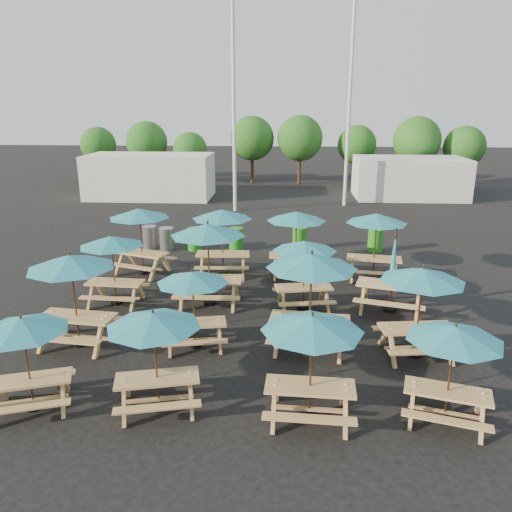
# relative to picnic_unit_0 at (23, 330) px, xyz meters

# --- Properties ---
(ground) EXTENTS (120.00, 120.00, 0.00)m
(ground) POSITION_rel_picnic_unit_0_xyz_m (4.09, 5.82, -1.75)
(ground) COLOR black
(ground) RESTS_ON ground
(picnic_unit_0) EXTENTS (2.25, 2.25, 2.03)m
(picnic_unit_0) POSITION_rel_picnic_unit_0_xyz_m (0.00, 0.00, 0.00)
(picnic_unit_0) COLOR tan
(picnic_unit_0) RESTS_ON ground
(picnic_unit_1) EXTENTS (2.38, 2.38, 2.44)m
(picnic_unit_1) POSITION_rel_picnic_unit_0_xyz_m (-0.19, 2.80, 0.36)
(picnic_unit_1) COLOR tan
(picnic_unit_1) RESTS_ON ground
(picnic_unit_2) EXTENTS (2.02, 2.02, 2.20)m
(picnic_unit_2) POSITION_rel_picnic_unit_0_xyz_m (-0.14, 5.56, 0.15)
(picnic_unit_2) COLOR tan
(picnic_unit_2) RESTS_ON ground
(picnic_unit_3) EXTENTS (2.75, 2.75, 2.45)m
(picnic_unit_3) POSITION_rel_picnic_unit_0_xyz_m (-0.13, 8.47, 0.36)
(picnic_unit_3) COLOR tan
(picnic_unit_3) RESTS_ON ground
(picnic_unit_4) EXTENTS (2.25, 2.25, 2.13)m
(picnic_unit_4) POSITION_rel_picnic_unit_0_xyz_m (2.55, 0.18, 0.09)
(picnic_unit_4) COLOR tan
(picnic_unit_4) RESTS_ON ground
(picnic_unit_5) EXTENTS (2.10, 2.10, 2.04)m
(picnic_unit_5) POSITION_rel_picnic_unit_0_xyz_m (2.80, 2.89, 0.01)
(picnic_unit_5) COLOR tan
(picnic_unit_5) RESTS_ON ground
(picnic_unit_6) EXTENTS (2.26, 2.26, 2.57)m
(picnic_unit_6) POSITION_rel_picnic_unit_0_xyz_m (2.75, 5.74, 0.47)
(picnic_unit_6) COLOR tan
(picnic_unit_6) RESTS_ON ground
(picnic_unit_7) EXTENTS (2.23, 2.23, 2.43)m
(picnic_unit_7) POSITION_rel_picnic_unit_0_xyz_m (2.81, 8.56, 0.35)
(picnic_unit_7) COLOR tan
(picnic_unit_7) RESTS_ON ground
(picnic_unit_8) EXTENTS (2.05, 2.05, 2.22)m
(picnic_unit_8) POSITION_rel_picnic_unit_0_xyz_m (5.60, 0.01, 0.17)
(picnic_unit_8) COLOR tan
(picnic_unit_8) RESTS_ON ground
(picnic_unit_9) EXTENTS (2.46, 2.46, 2.53)m
(picnic_unit_9) POSITION_rel_picnic_unit_0_xyz_m (5.71, 2.96, 0.43)
(picnic_unit_9) COLOR tan
(picnic_unit_9) RESTS_ON ground
(picnic_unit_10) EXTENTS (2.20, 2.20, 2.15)m
(picnic_unit_10) POSITION_rel_picnic_unit_0_xyz_m (5.63, 5.54, 0.11)
(picnic_unit_10) COLOR tan
(picnic_unit_10) RESTS_ON ground
(picnic_unit_11) EXTENTS (2.12, 2.12, 2.39)m
(picnic_unit_11) POSITION_rel_picnic_unit_0_xyz_m (5.43, 8.56, 0.31)
(picnic_unit_11) COLOR tan
(picnic_unit_11) RESTS_ON ground
(picnic_unit_12) EXTENTS (2.22, 2.22, 2.05)m
(picnic_unit_12) POSITION_rel_picnic_unit_0_xyz_m (8.24, 0.09, 0.02)
(picnic_unit_12) COLOR tan
(picnic_unit_12) RESTS_ON ground
(picnic_unit_13) EXTENTS (2.24, 2.24, 2.29)m
(picnic_unit_13) POSITION_rel_picnic_unit_0_xyz_m (8.31, 2.77, 0.23)
(picnic_unit_13) COLOR tan
(picnic_unit_13) RESTS_ON ground
(picnic_unit_14) EXTENTS (2.40, 2.22, 2.56)m
(picnic_unit_14) POSITION_rel_picnic_unit_0_xyz_m (8.22, 5.55, -0.70)
(picnic_unit_14) COLOR tan
(picnic_unit_14) RESTS_ON ground
(picnic_unit_15) EXTENTS (2.38, 2.38, 2.40)m
(picnic_unit_15) POSITION_rel_picnic_unit_0_xyz_m (8.17, 8.37, 0.32)
(picnic_unit_15) COLOR tan
(picnic_unit_15) RESTS_ON ground
(waste_bin_0) EXTENTS (0.60, 0.60, 0.96)m
(waste_bin_0) POSITION_rel_picnic_unit_0_xyz_m (-0.76, 11.83, -1.27)
(waste_bin_0) COLOR gray
(waste_bin_0) RESTS_ON ground
(waste_bin_1) EXTENTS (0.60, 0.60, 0.96)m
(waste_bin_1) POSITION_rel_picnic_unit_0_xyz_m (0.03, 11.57, -1.27)
(waste_bin_1) COLOR gray
(waste_bin_1) RESTS_ON ground
(waste_bin_2) EXTENTS (0.60, 0.60, 0.96)m
(waste_bin_2) POSITION_rel_picnic_unit_0_xyz_m (1.22, 11.62, -1.27)
(waste_bin_2) COLOR #218B19
(waste_bin_2) RESTS_ON ground
(waste_bin_3) EXTENTS (0.60, 0.60, 0.96)m
(waste_bin_3) POSITION_rel_picnic_unit_0_xyz_m (2.97, 11.71, -1.27)
(waste_bin_3) COLOR #218B19
(waste_bin_3) RESTS_ON ground
(waste_bin_4) EXTENTS (0.60, 0.60, 0.96)m
(waste_bin_4) POSITION_rel_picnic_unit_0_xyz_m (5.65, 12.00, -1.27)
(waste_bin_4) COLOR #218B19
(waste_bin_4) RESTS_ON ground
(waste_bin_5) EXTENTS (0.60, 0.60, 0.96)m
(waste_bin_5) POSITION_rel_picnic_unit_0_xyz_m (8.80, 11.88, -1.27)
(waste_bin_5) COLOR #218B19
(waste_bin_5) RESTS_ON ground
(mast_0) EXTENTS (0.20, 0.20, 12.00)m
(mast_0) POSITION_rel_picnic_unit_0_xyz_m (2.09, 19.82, 4.25)
(mast_0) COLOR silver
(mast_0) RESTS_ON ground
(mast_1) EXTENTS (0.20, 0.20, 12.00)m
(mast_1) POSITION_rel_picnic_unit_0_xyz_m (8.59, 21.82, 4.25)
(mast_1) COLOR silver
(mast_1) RESTS_ON ground
(event_tent_0) EXTENTS (8.00, 4.00, 2.80)m
(event_tent_0) POSITION_rel_picnic_unit_0_xyz_m (-3.91, 23.82, -0.35)
(event_tent_0) COLOR silver
(event_tent_0) RESTS_ON ground
(event_tent_1) EXTENTS (7.00, 4.00, 2.60)m
(event_tent_1) POSITION_rel_picnic_unit_0_xyz_m (13.09, 24.82, -0.45)
(event_tent_1) COLOR silver
(event_tent_1) RESTS_ON ground
(tree_0) EXTENTS (2.80, 2.80, 4.24)m
(tree_0) POSITION_rel_picnic_unit_0_xyz_m (-9.98, 31.06, 1.08)
(tree_0) COLOR #382314
(tree_0) RESTS_ON ground
(tree_1) EXTENTS (3.11, 3.11, 4.72)m
(tree_1) POSITION_rel_picnic_unit_0_xyz_m (-5.66, 29.72, 1.40)
(tree_1) COLOR #382314
(tree_1) RESTS_ON ground
(tree_2) EXTENTS (2.59, 2.59, 3.93)m
(tree_2) POSITION_rel_picnic_unit_0_xyz_m (-2.30, 29.47, 0.88)
(tree_2) COLOR #382314
(tree_2) RESTS_ON ground
(tree_3) EXTENTS (3.36, 3.36, 5.09)m
(tree_3) POSITION_rel_picnic_unit_0_xyz_m (2.34, 30.53, 1.66)
(tree_3) COLOR #382314
(tree_3) RESTS_ON ground
(tree_4) EXTENTS (3.41, 3.41, 5.17)m
(tree_4) POSITION_rel_picnic_unit_0_xyz_m (5.99, 30.07, 1.71)
(tree_4) COLOR #382314
(tree_4) RESTS_ON ground
(tree_5) EXTENTS (2.94, 2.94, 4.45)m
(tree_5) POSITION_rel_picnic_unit_0_xyz_m (10.31, 30.49, 1.23)
(tree_5) COLOR #382314
(tree_5) RESTS_ON ground
(tree_6) EXTENTS (3.38, 3.38, 5.13)m
(tree_6) POSITION_rel_picnic_unit_0_xyz_m (14.32, 28.71, 1.68)
(tree_6) COLOR #382314
(tree_6) RESTS_ON ground
(tree_7) EXTENTS (2.95, 2.95, 4.48)m
(tree_7) POSITION_rel_picnic_unit_0_xyz_m (17.71, 28.74, 1.24)
(tree_7) COLOR #382314
(tree_7) RESTS_ON ground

